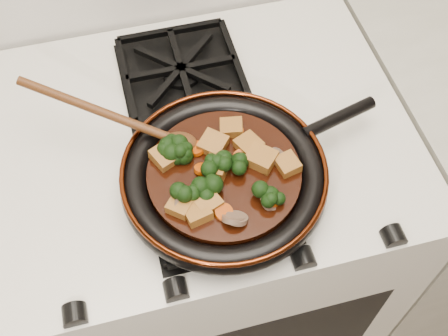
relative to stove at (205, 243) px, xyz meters
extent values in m
cube|color=silver|center=(0.00, 0.00, 0.00)|extent=(0.76, 0.60, 0.90)
cylinder|color=black|center=(0.01, -0.13, 0.48)|extent=(0.31, 0.31, 0.01)
torus|color=black|center=(0.01, -0.13, 0.49)|extent=(0.33, 0.33, 0.04)
torus|color=#4A1C0A|center=(0.01, -0.13, 0.51)|extent=(0.33, 0.33, 0.01)
cylinder|color=black|center=(0.23, -0.07, 0.51)|extent=(0.14, 0.06, 0.02)
cylinder|color=black|center=(0.01, -0.13, 0.50)|extent=(0.25, 0.25, 0.02)
cube|color=brown|center=(-0.03, -0.18, 0.52)|extent=(0.05, 0.04, 0.02)
cube|color=brown|center=(0.08, -0.12, 0.52)|extent=(0.06, 0.06, 0.02)
cube|color=brown|center=(0.11, -0.15, 0.52)|extent=(0.04, 0.04, 0.02)
cube|color=brown|center=(-0.07, -0.17, 0.52)|extent=(0.05, 0.05, 0.02)
cube|color=brown|center=(0.05, -0.05, 0.52)|extent=(0.05, 0.04, 0.02)
cube|color=brown|center=(0.00, -0.12, 0.52)|extent=(0.05, 0.05, 0.03)
cube|color=brown|center=(-0.07, -0.08, 0.52)|extent=(0.05, 0.05, 0.03)
cube|color=brown|center=(-0.04, -0.19, 0.52)|extent=(0.04, 0.04, 0.02)
cube|color=brown|center=(0.01, -0.08, 0.52)|extent=(0.06, 0.06, 0.03)
cube|color=brown|center=(0.06, -0.09, 0.52)|extent=(0.05, 0.05, 0.02)
cylinder|color=#A73904|center=(-0.02, -0.08, 0.51)|extent=(0.03, 0.03, 0.02)
cylinder|color=#A73904|center=(0.05, -0.11, 0.51)|extent=(0.03, 0.03, 0.02)
cylinder|color=#A73904|center=(0.07, -0.20, 0.51)|extent=(0.03, 0.03, 0.02)
cylinder|color=#A73904|center=(-0.02, -0.12, 0.51)|extent=(0.03, 0.03, 0.02)
cylinder|color=#A73904|center=(0.05, -0.06, 0.51)|extent=(0.03, 0.03, 0.02)
cylinder|color=#A73904|center=(-0.01, -0.20, 0.51)|extent=(0.03, 0.03, 0.02)
cylinder|color=brown|center=(0.07, -0.20, 0.52)|extent=(0.04, 0.04, 0.03)
cylinder|color=brown|center=(0.10, -0.13, 0.52)|extent=(0.03, 0.03, 0.02)
cylinder|color=brown|center=(0.01, -0.22, 0.52)|extent=(0.05, 0.05, 0.02)
cylinder|color=brown|center=(-0.06, -0.18, 0.52)|extent=(0.05, 0.05, 0.03)
cylinder|color=brown|center=(0.00, -0.22, 0.52)|extent=(0.04, 0.04, 0.03)
ellipsoid|color=#4E2910|center=(-0.04, -0.06, 0.51)|extent=(0.07, 0.06, 0.02)
cylinder|color=#4E2910|center=(-0.16, 0.01, 0.55)|extent=(0.02, 0.02, 0.27)
camera|label=1|loc=(-0.11, -0.60, 1.25)|focal=45.00mm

